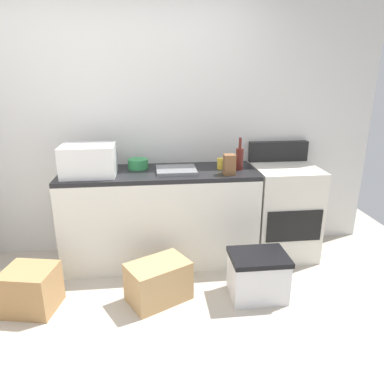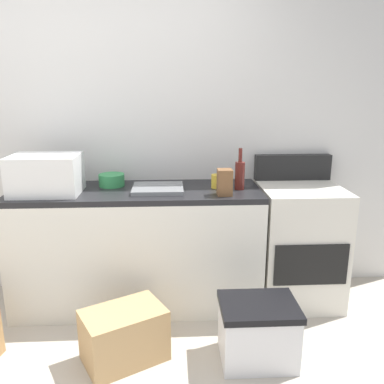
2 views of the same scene
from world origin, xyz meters
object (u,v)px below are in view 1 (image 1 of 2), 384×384
coffee_mug (221,164)px  knife_block (229,165)px  microwave (89,160)px  wine_bottle (240,158)px  cardboard_box_medium (31,289)px  storage_bin (258,275)px  stove_oven (283,209)px  mixing_bowl (138,164)px  cardboard_box_small (159,281)px

coffee_mug → knife_block: size_ratio=0.56×
microwave → wine_bottle: (1.35, 0.04, -0.03)m
microwave → cardboard_box_medium: (-0.42, -0.61, -0.86)m
storage_bin → cardboard_box_medium: bearing=179.0°
stove_oven → mixing_bowl: stove_oven is taller
wine_bottle → storage_bin: 1.07m
wine_bottle → cardboard_box_small: size_ratio=0.63×
stove_oven → wine_bottle: bearing=-175.9°
mixing_bowl → coffee_mug: bearing=-7.4°
stove_oven → cardboard_box_small: bearing=-151.5°
wine_bottle → coffee_mug: wine_bottle is taller
cardboard_box_medium → knife_block: bearing=17.2°
microwave → storage_bin: (1.37, -0.65, -0.84)m
stove_oven → coffee_mug: size_ratio=11.00×
wine_bottle → cardboard_box_small: wine_bottle is taller
wine_bottle → knife_block: size_ratio=1.67×
microwave → coffee_mug: (1.19, 0.09, -0.09)m
knife_block → mixing_bowl: bearing=159.6°
stove_oven → cardboard_box_small: size_ratio=2.31×
coffee_mug → storage_bin: coffee_mug is taller
knife_block → mixing_bowl: knife_block is taller
wine_bottle → coffee_mug: size_ratio=3.00×
cardboard_box_small → coffee_mug: bearing=48.0°
coffee_mug → cardboard_box_medium: bearing=-156.3°
knife_block → cardboard_box_medium: knife_block is taller
microwave → cardboard_box_medium: 1.14m
microwave → wine_bottle: wine_bottle is taller
coffee_mug → knife_block: 0.21m
microwave → knife_block: 1.23m
microwave → mixing_bowl: size_ratio=2.42×
cardboard_box_medium → wine_bottle: bearing=20.4°
storage_bin → stove_oven: bearing=57.9°
coffee_mug → mixing_bowl: bearing=172.6°
wine_bottle → mixing_bowl: bearing=171.0°
cardboard_box_small → storage_bin: storage_bin is taller
wine_bottle → cardboard_box_medium: 2.07m
storage_bin → microwave: bearing=154.7°
stove_oven → cardboard_box_small: (-1.26, -0.69, -0.30)m
microwave → coffee_mug: 1.20m
mixing_bowl → cardboard_box_small: size_ratio=0.40×
coffee_mug → storage_bin: bearing=-76.5°
mixing_bowl → cardboard_box_medium: size_ratio=0.51×
knife_block → microwave: bearing=175.0°
cardboard_box_small → cardboard_box_medium: bearing=-179.5°
knife_block → stove_oven: bearing=17.2°
knife_block → storage_bin: bearing=-74.9°
cardboard_box_small → wine_bottle: bearing=39.5°
stove_oven → microwave: bearing=-177.5°
knife_block → cardboard_box_medium: 1.90m
microwave → coffee_mug: bearing=4.4°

